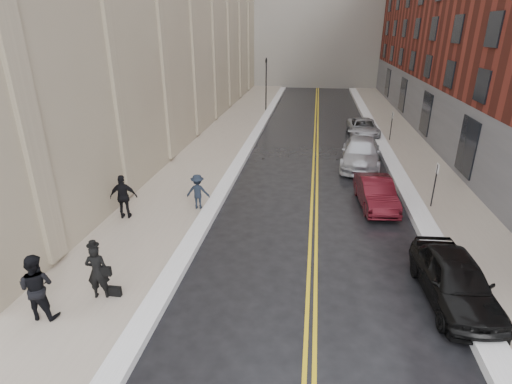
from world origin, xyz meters
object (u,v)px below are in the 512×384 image
(car_maroon, at_px, (376,193))
(pedestrian_main, at_px, (97,271))
(car_silver_far, at_px, (363,128))
(pedestrian_a, at_px, (37,287))
(pedestrian_b, at_px, (198,192))
(car_black, at_px, (455,280))
(pedestrian_c, at_px, (124,197))
(car_silver_near, at_px, (361,153))

(car_maroon, relative_size, pedestrian_main, 2.26)
(car_silver_far, height_order, pedestrian_a, pedestrian_a)
(pedestrian_a, bearing_deg, car_maroon, -140.43)
(pedestrian_b, bearing_deg, car_maroon, -172.42)
(car_maroon, height_order, pedestrian_a, pedestrian_a)
(car_black, height_order, pedestrian_main, pedestrian_main)
(pedestrian_c, bearing_deg, car_silver_far, -137.32)
(pedestrian_main, bearing_deg, pedestrian_b, -111.90)
(car_silver_near, bearing_deg, car_silver_far, 89.60)
(pedestrian_c, bearing_deg, pedestrian_a, 82.17)
(car_maroon, xyz_separation_m, pedestrian_c, (-11.02, -3.21, 0.45))
(car_silver_far, relative_size, pedestrian_a, 2.34)
(pedestrian_c, bearing_deg, car_silver_near, -151.71)
(pedestrian_main, distance_m, pedestrian_a, 1.63)
(car_silver_far, bearing_deg, pedestrian_a, -117.97)
(pedestrian_b, distance_m, pedestrian_c, 3.22)
(pedestrian_a, bearing_deg, pedestrian_c, -88.67)
(car_black, relative_size, pedestrian_main, 2.44)
(car_black, bearing_deg, car_maroon, 98.04)
(car_maroon, distance_m, pedestrian_main, 12.68)
(pedestrian_a, relative_size, pedestrian_c, 1.02)
(car_black, xyz_separation_m, car_maroon, (-1.46, 7.00, -0.08))
(car_black, height_order, pedestrian_c, pedestrian_c)
(car_silver_near, height_order, car_silver_far, car_silver_near)
(car_silver_near, distance_m, pedestrian_a, 18.88)
(pedestrian_main, bearing_deg, car_silver_far, -126.63)
(car_black, bearing_deg, pedestrian_b, 147.68)
(pedestrian_b, relative_size, pedestrian_c, 0.83)
(car_black, relative_size, car_silver_near, 0.80)
(car_silver_far, distance_m, pedestrian_a, 25.79)
(pedestrian_b, bearing_deg, pedestrian_c, 21.96)
(pedestrian_main, xyz_separation_m, pedestrian_c, (-1.71, 5.39, 0.07))
(car_black, distance_m, pedestrian_b, 10.94)
(car_black, bearing_deg, car_silver_far, 88.29)
(pedestrian_main, bearing_deg, pedestrian_c, -84.61)
(car_silver_near, height_order, pedestrian_c, pedestrian_c)
(car_black, relative_size, car_silver_far, 0.94)
(car_silver_near, bearing_deg, pedestrian_b, -129.20)
(pedestrian_main, distance_m, pedestrian_b, 6.93)
(pedestrian_main, height_order, pedestrian_a, pedestrian_a)
(car_black, distance_m, car_silver_near, 13.18)
(car_black, xyz_separation_m, car_silver_near, (-1.60, 13.08, 0.05))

